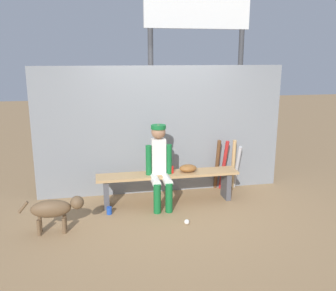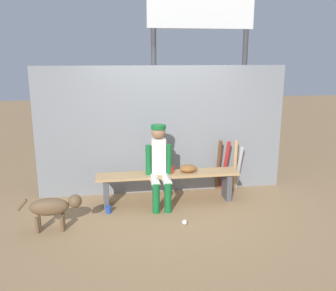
{
  "view_description": "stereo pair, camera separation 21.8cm",
  "coord_description": "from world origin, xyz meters",
  "px_view_note": "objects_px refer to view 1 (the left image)",
  "views": [
    {
      "loc": [
        -1.06,
        -5.41,
        2.29
      ],
      "look_at": [
        0.0,
        0.0,
        0.94
      ],
      "focal_mm": 39.05,
      "sensor_mm": 36.0,
      "label": 1
    },
    {
      "loc": [
        -0.85,
        -5.45,
        2.29
      ],
      "look_at": [
        0.0,
        0.0,
        0.94
      ],
      "focal_mm": 39.05,
      "sensor_mm": 36.0,
      "label": 2
    }
  ],
  "objects_px": {
    "baseball": "(187,222)",
    "cup_on_bench": "(171,170)",
    "baseball_glove": "(188,168)",
    "scoreboard": "(200,28)",
    "bat_aluminum_red": "(224,165)",
    "cup_on_ground": "(109,211)",
    "player_seated": "(160,163)",
    "bat_wood_tan": "(233,165)",
    "bat_aluminum_silver": "(237,167)",
    "dog": "(55,209)",
    "dugout_bench": "(168,180)",
    "bat_wood_dark": "(217,165)"
  },
  "relations": [
    {
      "from": "baseball",
      "to": "cup_on_bench",
      "type": "xyz_separation_m",
      "value": [
        -0.05,
        0.84,
        0.51
      ]
    },
    {
      "from": "baseball_glove",
      "to": "scoreboard",
      "type": "bearing_deg",
      "value": 68.52
    },
    {
      "from": "bat_aluminum_red",
      "to": "cup_on_ground",
      "type": "xyz_separation_m",
      "value": [
        -2.01,
        -0.65,
        -0.4
      ]
    },
    {
      "from": "player_seated",
      "to": "scoreboard",
      "type": "height_order",
      "value": "scoreboard"
    },
    {
      "from": "bat_wood_tan",
      "to": "cup_on_ground",
      "type": "relative_size",
      "value": 8.24
    },
    {
      "from": "baseball",
      "to": "player_seated",
      "type": "bearing_deg",
      "value": 109.01
    },
    {
      "from": "baseball_glove",
      "to": "bat_wood_tan",
      "type": "xyz_separation_m",
      "value": [
        0.9,
        0.34,
        -0.1
      ]
    },
    {
      "from": "bat_aluminum_silver",
      "to": "dog",
      "type": "distance_m",
      "value": 3.17
    },
    {
      "from": "player_seated",
      "to": "bat_aluminum_red",
      "type": "bearing_deg",
      "value": 21.32
    },
    {
      "from": "player_seated",
      "to": "baseball",
      "type": "xyz_separation_m",
      "value": [
        0.25,
        -0.73,
        -0.66
      ]
    },
    {
      "from": "cup_on_ground",
      "to": "dugout_bench",
      "type": "bearing_deg",
      "value": 16.72
    },
    {
      "from": "bat_wood_dark",
      "to": "baseball",
      "type": "distance_m",
      "value": 1.56
    },
    {
      "from": "bat_aluminum_silver",
      "to": "cup_on_bench",
      "type": "distance_m",
      "value": 1.32
    },
    {
      "from": "baseball_glove",
      "to": "bat_wood_dark",
      "type": "xyz_separation_m",
      "value": [
        0.62,
        0.4,
        -0.09
      ]
    },
    {
      "from": "bat_wood_dark",
      "to": "dog",
      "type": "relative_size",
      "value": 1.1
    },
    {
      "from": "cup_on_ground",
      "to": "bat_aluminum_silver",
      "type": "bearing_deg",
      "value": 16.33
    },
    {
      "from": "player_seated",
      "to": "bat_aluminum_silver",
      "type": "height_order",
      "value": "player_seated"
    },
    {
      "from": "bat_aluminum_red",
      "to": "cup_on_bench",
      "type": "xyz_separation_m",
      "value": [
        -1.01,
        -0.36,
        0.09
      ]
    },
    {
      "from": "bat_aluminum_red",
      "to": "bat_wood_tan",
      "type": "bearing_deg",
      "value": -8.02
    },
    {
      "from": "baseball",
      "to": "baseball_glove",
      "type": "bearing_deg",
      "value": 75.16
    },
    {
      "from": "dugout_bench",
      "to": "bat_aluminum_red",
      "type": "relative_size",
      "value": 2.48
    },
    {
      "from": "baseball",
      "to": "scoreboard",
      "type": "bearing_deg",
      "value": 70.9
    },
    {
      "from": "bat_aluminum_silver",
      "to": "cup_on_ground",
      "type": "relative_size",
      "value": 7.28
    },
    {
      "from": "cup_on_ground",
      "to": "cup_on_bench",
      "type": "xyz_separation_m",
      "value": [
        1.0,
        0.28,
        0.49
      ]
    },
    {
      "from": "bat_aluminum_silver",
      "to": "bat_wood_dark",
      "type": "bearing_deg",
      "value": 176.42
    },
    {
      "from": "bat_wood_tan",
      "to": "scoreboard",
      "type": "height_order",
      "value": "scoreboard"
    },
    {
      "from": "bat_aluminum_silver",
      "to": "dog",
      "type": "xyz_separation_m",
      "value": [
        -2.97,
        -1.11,
        -0.06
      ]
    },
    {
      "from": "bat_wood_tan",
      "to": "baseball_glove",
      "type": "bearing_deg",
      "value": -159.26
    },
    {
      "from": "bat_wood_dark",
      "to": "cup_on_ground",
      "type": "distance_m",
      "value": 2.06
    },
    {
      "from": "baseball_glove",
      "to": "cup_on_ground",
      "type": "distance_m",
      "value": 1.4
    },
    {
      "from": "bat_aluminum_red",
      "to": "bat_aluminum_silver",
      "type": "relative_size",
      "value": 1.13
    },
    {
      "from": "dog",
      "to": "baseball",
      "type": "bearing_deg",
      "value": -3.67
    },
    {
      "from": "scoreboard",
      "to": "dog",
      "type": "xyz_separation_m",
      "value": [
        -2.55,
        -2.17,
        -2.47
      ]
    },
    {
      "from": "baseball_glove",
      "to": "cup_on_ground",
      "type": "height_order",
      "value": "baseball_glove"
    },
    {
      "from": "scoreboard",
      "to": "dog",
      "type": "bearing_deg",
      "value": -139.59
    },
    {
      "from": "baseball",
      "to": "dog",
      "type": "height_order",
      "value": "dog"
    },
    {
      "from": "bat_wood_tan",
      "to": "scoreboard",
      "type": "relative_size",
      "value": 0.23
    },
    {
      "from": "scoreboard",
      "to": "baseball",
      "type": "bearing_deg",
      "value": -109.1
    },
    {
      "from": "bat_aluminum_silver",
      "to": "cup_on_bench",
      "type": "height_order",
      "value": "bat_aluminum_silver"
    },
    {
      "from": "dugout_bench",
      "to": "cup_on_bench",
      "type": "height_order",
      "value": "cup_on_bench"
    },
    {
      "from": "player_seated",
      "to": "scoreboard",
      "type": "bearing_deg",
      "value": 56.11
    },
    {
      "from": "cup_on_bench",
      "to": "dog",
      "type": "height_order",
      "value": "cup_on_bench"
    },
    {
      "from": "baseball",
      "to": "scoreboard",
      "type": "distance_m",
      "value": 3.68
    },
    {
      "from": "bat_aluminum_red",
      "to": "baseball",
      "type": "relative_size",
      "value": 12.28
    },
    {
      "from": "bat_wood_dark",
      "to": "bat_wood_tan",
      "type": "distance_m",
      "value": 0.28
    },
    {
      "from": "bat_aluminum_red",
      "to": "dog",
      "type": "distance_m",
      "value": 2.93
    },
    {
      "from": "bat_aluminum_silver",
      "to": "cup_on_ground",
      "type": "bearing_deg",
      "value": -163.67
    },
    {
      "from": "dog",
      "to": "dugout_bench",
      "type": "bearing_deg",
      "value": 23.73
    },
    {
      "from": "bat_wood_tan",
      "to": "bat_aluminum_silver",
      "type": "distance_m",
      "value": 0.11
    },
    {
      "from": "bat_aluminum_silver",
      "to": "dog",
      "type": "height_order",
      "value": "bat_aluminum_silver"
    }
  ]
}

